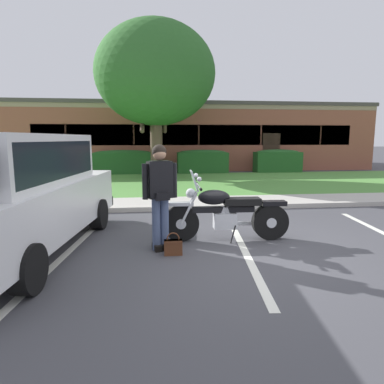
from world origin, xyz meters
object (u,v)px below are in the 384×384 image
object	(u,v)px
parked_suv_adjacent	(12,194)
hedge_left	(123,162)
handbag	(173,246)
hedge_center_left	(203,161)
hedge_center_right	(278,161)
motorcycle	(230,213)
shade_tree	(155,74)
rider_person	(160,189)
brick_building	(190,137)

from	to	relation	value
parked_suv_adjacent	hedge_left	bearing A→B (deg)	86.48
handbag	hedge_center_left	size ratio (longest dim) A/B	0.14
hedge_left	hedge_center_right	distance (m)	8.06
motorcycle	hedge_center_right	size ratio (longest dim) A/B	0.92
hedge_left	hedge_center_right	bearing A→B (deg)	0.00
hedge_left	parked_suv_adjacent	bearing A→B (deg)	-93.52
handbag	shade_tree	xyz separation A→B (m)	(-0.08, 10.51, 4.44)
hedge_left	hedge_center_left	world-z (taller)	same
motorcycle	hedge_left	world-z (taller)	motorcycle
rider_person	hedge_left	bearing A→B (deg)	97.28
handbag	hedge_center_left	distance (m)	12.57
shade_tree	brick_building	distance (m)	8.02
motorcycle	rider_person	world-z (taller)	rider_person
rider_person	hedge_center_right	bearing A→B (deg)	61.61
parked_suv_adjacent	hedge_center_right	distance (m)	14.86
shade_tree	hedge_center_left	world-z (taller)	shade_tree
handbag	hedge_center_right	world-z (taller)	hedge_center_right
handbag	shade_tree	bearing A→B (deg)	90.45
motorcycle	shade_tree	size ratio (longest dim) A/B	0.33
rider_person	parked_suv_adjacent	bearing A→B (deg)	177.99
handbag	rider_person	bearing A→B (deg)	122.55
rider_person	hedge_left	world-z (taller)	rider_person
motorcycle	brick_building	distance (m)	17.13
hedge_center_left	hedge_center_right	xyz separation A→B (m)	(4.03, -0.00, 0.00)
hedge_left	hedge_center_left	distance (m)	4.03
motorcycle	rider_person	distance (m)	1.40
motorcycle	hedge_left	bearing A→B (deg)	103.42
motorcycle	shade_tree	bearing A→B (deg)	96.63
rider_person	brick_building	xyz separation A→B (m)	(2.44, 17.41, 0.93)
parked_suv_adjacent	hedge_center_left	bearing A→B (deg)	68.31
handbag	hedge_center_left	bearing A→B (deg)	79.43
handbag	brick_building	distance (m)	17.93
hedge_center_left	handbag	bearing A→B (deg)	-100.57
rider_person	hedge_left	size ratio (longest dim) A/B	0.57
handbag	brick_building	size ratio (longest dim) A/B	0.02
motorcycle	parked_suv_adjacent	bearing A→B (deg)	-175.03
rider_person	handbag	world-z (taller)	rider_person
motorcycle	hedge_center_left	bearing A→B (deg)	83.92
motorcycle	hedge_center_left	world-z (taller)	motorcycle
motorcycle	rider_person	size ratio (longest dim) A/B	1.32
hedge_center_left	motorcycle	bearing A→B (deg)	-96.08
parked_suv_adjacent	shade_tree	bearing A→B (deg)	76.81
handbag	parked_suv_adjacent	world-z (taller)	parked_suv_adjacent
parked_suv_adjacent	hedge_center_left	world-z (taller)	parked_suv_adjacent
handbag	brick_building	world-z (taller)	brick_building
rider_person	brick_building	distance (m)	17.61
shade_tree	rider_person	bearing A→B (deg)	-90.57
shade_tree	hedge_center_right	size ratio (longest dim) A/B	2.81
hedge_center_left	shade_tree	bearing A→B (deg)	-142.45
handbag	brick_building	bearing A→B (deg)	82.74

